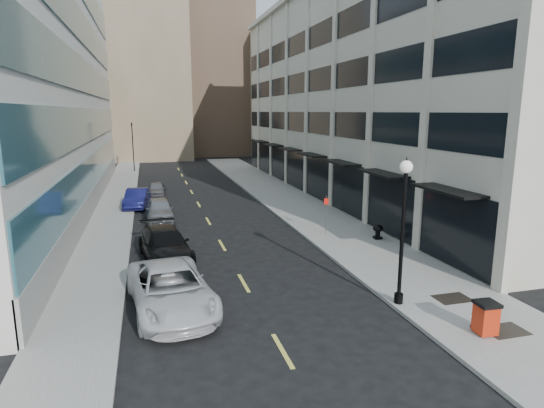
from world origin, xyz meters
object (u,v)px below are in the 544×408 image
car_blue_sedan (137,198)px  urn_planter (378,230)px  car_white_van (171,289)px  trash_bin (486,317)px  sign_post (326,209)px  traffic_signal (132,126)px  car_silver_sedan (160,210)px  lamppost (403,219)px  car_black_pickup (165,245)px  car_grey_sedan (157,189)px

car_blue_sedan → urn_planter: size_ratio=5.43×
car_white_van → trash_bin: car_white_van is taller
car_white_van → sign_post: (9.63, 8.29, 0.81)m
traffic_signal → car_white_van: bearing=-86.9°
car_silver_sedan → lamppost: size_ratio=0.81×
car_white_van → lamppost: (8.53, -2.00, 2.63)m
car_silver_sedan → sign_post: sign_post is taller
trash_bin → urn_planter: (2.16, 11.41, -0.11)m
lamppost → car_black_pickup: bearing=136.0°
car_silver_sedan → lamppost: bearing=-64.8°
car_grey_sedan → sign_post: size_ratio=1.61×
lamppost → sign_post: bearing=83.9°
car_grey_sedan → traffic_signal: bearing=102.7°
traffic_signal → urn_planter: (14.41, -35.58, -5.06)m
car_blue_sedan → lamppost: size_ratio=0.80×
car_silver_sedan → car_black_pickup: bearing=-91.3°
car_white_van → urn_planter: size_ratio=7.34×
car_blue_sedan → urn_planter: 19.25m
car_white_van → car_silver_sedan: car_white_van is taller
car_white_van → car_silver_sedan: 15.00m
car_grey_sedan → lamppost: (8.50, -26.42, 2.84)m
car_grey_sedan → lamppost: size_ratio=0.67×
sign_post → traffic_signal: bearing=127.9°
car_blue_sedan → trash_bin: (11.55, -24.92, 0.02)m
car_silver_sedan → car_blue_sedan: car_silver_sedan is taller
car_silver_sedan → urn_planter: bearing=-36.7°
car_grey_sedan → trash_bin: bearing=-66.1°
car_blue_sedan → car_white_van: bearing=-78.2°
car_silver_sedan → car_blue_sedan: (-1.60, 4.92, -0.04)m
traffic_signal → car_white_van: traffic_signal is taller
car_silver_sedan → car_grey_sedan: (0.00, 9.42, -0.14)m
car_white_van → car_silver_sedan: size_ratio=1.33×
car_black_pickup → car_silver_sedan: 8.80m
traffic_signal → urn_planter: size_ratio=8.37×
car_silver_sedan → trash_bin: size_ratio=4.05×
car_silver_sedan → sign_post: size_ratio=1.97×
car_grey_sedan → urn_planter: 21.70m
car_black_pickup → urn_planter: 12.11m
car_black_pickup → lamppost: size_ratio=0.98×
car_blue_sedan → sign_post: bearing=-38.8°
car_blue_sedan → lamppost: bearing=-58.0°
car_grey_sedan → car_blue_sedan: bearing=-104.3°
car_blue_sedan → car_black_pickup: bearing=-76.1°
car_blue_sedan → sign_post: sign_post is taller
car_silver_sedan → car_grey_sedan: 9.43m
sign_post → urn_planter: size_ratio=2.81×
traffic_signal → car_white_van: size_ratio=1.14×
car_silver_sedan → car_grey_sedan: car_silver_sedan is taller
car_black_pickup → sign_post: bearing=5.6°
car_blue_sedan → car_grey_sedan: (1.60, 4.50, -0.10)m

